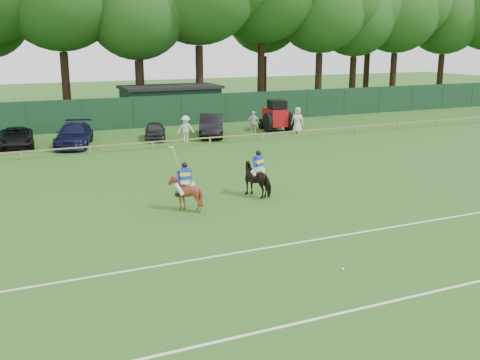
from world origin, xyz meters
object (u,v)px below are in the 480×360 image
hatch_grey (155,131)px  spectator_mid (253,123)px  tractor (276,116)px  horse_chestnut (185,193)px  horse_dark (258,179)px  spectator_right (297,120)px  estate_black (211,126)px  spectator_left (186,129)px  utility_shed (171,103)px  suv_black (16,138)px  polo_ball (343,269)px  sedan_navy (74,135)px

hatch_grey → spectator_mid: (7.16, -1.17, 0.28)m
tractor → horse_chestnut: bearing=-121.0°
horse_dark → spectator_right: size_ratio=0.92×
estate_black → spectator_right: size_ratio=2.49×
hatch_grey → spectator_left: 2.47m
spectator_left → horse_chestnut: bearing=-90.2°
estate_black → hatch_grey: bearing=-163.7°
spectator_left → tractor: 8.12m
hatch_grey → estate_black: size_ratio=0.75×
hatch_grey → utility_shed: utility_shed is taller
utility_shed → suv_black: bearing=-149.2°
hatch_grey → tractor: (9.64, -0.04, 0.52)m
hatch_grey → polo_ball: 25.09m
estate_black → utility_shed: utility_shed is taller
spectator_left → suv_black: bearing=-174.7°
spectator_left → tractor: size_ratio=0.59×
hatch_grey → spectator_right: spectator_right is taller
spectator_right → utility_shed: size_ratio=0.23×
estate_black → polo_ball: estate_black is taller
hatch_grey → tractor: size_ratio=1.18×
horse_dark → spectator_right: (10.47, 14.67, 0.21)m
horse_chestnut → utility_shed: size_ratio=0.17×
estate_black → horse_chestnut: bearing=-92.6°
sedan_navy → spectator_left: 7.47m
spectator_right → polo_ball: size_ratio=21.52×
horse_chestnut → utility_shed: bearing=-102.6°
estate_black → tractor: tractor is taller
sedan_navy → hatch_grey: 5.63m
spectator_left → utility_shed: bearing=96.9°
horse_dark → spectator_mid: 16.63m
horse_chestnut → sedan_navy: bearing=-79.4°
spectator_right → horse_dark: bearing=-85.7°
polo_ball → horse_dark: bearing=81.2°
spectator_mid → spectator_right: (3.52, -0.44, 0.08)m
sedan_navy → spectator_right: size_ratio=2.69×
spectator_right → tractor: bearing=163.3°
horse_chestnut → hatch_grey: bearing=-98.2°
horse_dark → suv_black: (-9.38, 17.11, -0.11)m
suv_black → horse_chestnut: bearing=-69.2°
estate_black → polo_ball: size_ratio=53.53×
utility_shed → polo_ball: bearing=-98.5°
horse_dark → horse_chestnut: size_ratio=1.24×
horse_chestnut → suv_black: (-5.62, 17.90, -0.08)m
horse_dark → tractor: 18.78m
horse_chestnut → utility_shed: utility_shed is taller
hatch_grey → polo_ball: (-1.14, -25.06, -0.57)m
estate_black → spectator_mid: size_ratio=2.70×
horse_dark → horse_chestnut: (-3.75, -0.78, -0.03)m
horse_dark → suv_black: 19.51m
suv_black → estate_black: bearing=-2.0°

